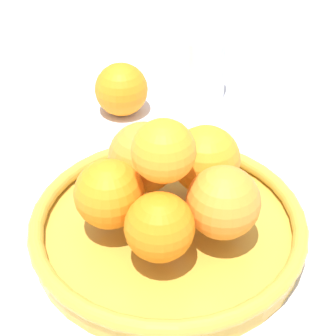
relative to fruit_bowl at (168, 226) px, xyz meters
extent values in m
plane|color=silver|center=(0.00, 0.00, -0.02)|extent=(4.00, 4.00, 0.00)
cylinder|color=gold|center=(0.00, 0.00, -0.01)|extent=(0.31, 0.31, 0.02)
torus|color=gold|center=(0.00, 0.00, 0.01)|extent=(0.32, 0.32, 0.02)
sphere|color=orange|center=(0.06, 0.03, 0.06)|extent=(0.08, 0.08, 0.08)
sphere|color=orange|center=(-0.01, 0.07, 0.06)|extent=(0.08, 0.08, 0.08)
sphere|color=orange|center=(-0.06, 0.01, 0.06)|extent=(0.08, 0.08, 0.08)
sphere|color=orange|center=(-0.03, -0.06, 0.06)|extent=(0.08, 0.08, 0.08)
sphere|color=orange|center=(0.04, -0.04, 0.06)|extent=(0.07, 0.07, 0.07)
sphere|color=orange|center=(0.01, -0.01, 0.12)|extent=(0.07, 0.07, 0.07)
sphere|color=orange|center=(-0.27, 0.12, 0.02)|extent=(0.08, 0.08, 0.08)
cylinder|color=silver|center=(-0.23, 0.25, 0.03)|extent=(0.07, 0.07, 0.10)
camera|label=1|loc=(0.38, -0.29, 0.44)|focal=60.00mm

